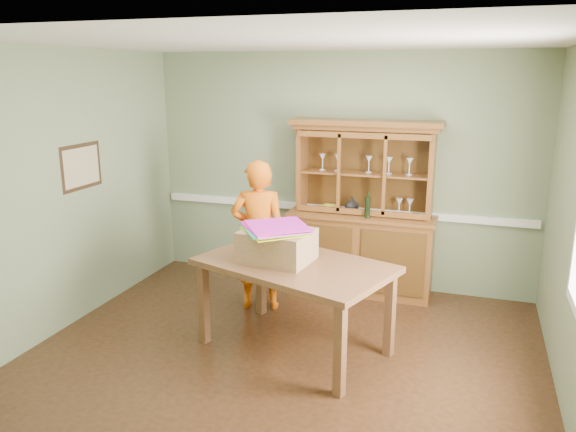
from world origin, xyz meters
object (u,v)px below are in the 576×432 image
(china_hutch, at_px, (362,233))
(person, at_px, (259,235))
(dining_table, at_px, (295,273))
(cardboard_box, at_px, (277,245))

(china_hutch, relative_size, person, 1.22)
(person, bearing_deg, dining_table, 114.32)
(dining_table, relative_size, cardboard_box, 3.16)
(china_hutch, relative_size, cardboard_box, 3.26)
(dining_table, bearing_deg, person, 148.45)
(china_hutch, height_order, dining_table, china_hutch)
(china_hutch, distance_m, cardboard_box, 1.68)
(china_hutch, bearing_deg, dining_table, -100.02)
(cardboard_box, relative_size, person, 0.37)
(cardboard_box, bearing_deg, dining_table, -1.34)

